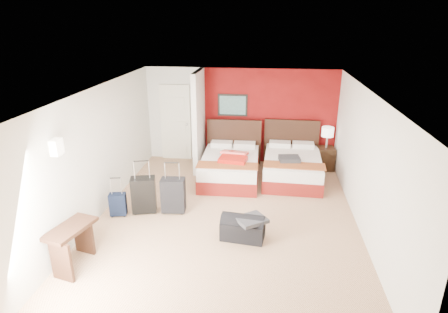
# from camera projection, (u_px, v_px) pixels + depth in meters

# --- Properties ---
(ground) EXTENTS (6.50, 6.50, 0.00)m
(ground) POSITION_uv_depth(u_px,v_px,m) (226.00, 219.00, 7.39)
(ground) COLOR tan
(ground) RESTS_ON ground
(room_walls) EXTENTS (5.02, 6.52, 2.50)m
(room_walls) POSITION_uv_depth(u_px,v_px,m) (171.00, 134.00, 8.43)
(room_walls) COLOR silver
(room_walls) RESTS_ON ground
(red_accent_panel) EXTENTS (3.50, 0.04, 2.50)m
(red_accent_panel) POSITION_uv_depth(u_px,v_px,m) (269.00, 117.00, 9.88)
(red_accent_panel) COLOR maroon
(red_accent_panel) RESTS_ON ground
(partition_wall) EXTENTS (0.12, 1.20, 2.50)m
(partition_wall) POSITION_uv_depth(u_px,v_px,m) (199.00, 121.00, 9.49)
(partition_wall) COLOR silver
(partition_wall) RESTS_ON ground
(entry_door) EXTENTS (0.82, 0.06, 2.05)m
(entry_door) POSITION_uv_depth(u_px,v_px,m) (176.00, 123.00, 10.21)
(entry_door) COLOR silver
(entry_door) RESTS_ON ground
(bed_left) EXTENTS (1.38, 1.95, 0.58)m
(bed_left) POSITION_uv_depth(u_px,v_px,m) (230.00, 168.00, 9.09)
(bed_left) COLOR white
(bed_left) RESTS_ON ground
(bed_right) EXTENTS (1.41, 1.97, 0.58)m
(bed_right) POSITION_uv_depth(u_px,v_px,m) (292.00, 168.00, 9.09)
(bed_right) COLOR white
(bed_right) RESTS_ON ground
(red_suitcase_open) EXTENTS (0.74, 0.94, 0.11)m
(red_suitcase_open) POSITION_uv_depth(u_px,v_px,m) (234.00, 156.00, 8.86)
(red_suitcase_open) COLOR red
(red_suitcase_open) RESTS_ON bed_left
(jacket_bundle) EXTENTS (0.51, 0.43, 0.11)m
(jacket_bundle) POSITION_uv_depth(u_px,v_px,m) (289.00, 159.00, 8.70)
(jacket_bundle) COLOR #323236
(jacket_bundle) RESTS_ON bed_right
(nightstand) EXTENTS (0.47, 0.47, 0.59)m
(nightstand) POSITION_uv_depth(u_px,v_px,m) (325.00, 158.00, 9.71)
(nightstand) COLOR black
(nightstand) RESTS_ON ground
(table_lamp) EXTENTS (0.32, 0.32, 0.53)m
(table_lamp) POSITION_uv_depth(u_px,v_px,m) (327.00, 137.00, 9.52)
(table_lamp) COLOR beige
(table_lamp) RESTS_ON nightstand
(suitcase_black) EXTENTS (0.54, 0.41, 0.72)m
(suitcase_black) POSITION_uv_depth(u_px,v_px,m) (144.00, 196.00, 7.52)
(suitcase_black) COLOR black
(suitcase_black) RESTS_ON ground
(suitcase_charcoal) EXTENTS (0.49, 0.32, 0.69)m
(suitcase_charcoal) POSITION_uv_depth(u_px,v_px,m) (173.00, 196.00, 7.54)
(suitcase_charcoal) COLOR black
(suitcase_charcoal) RESTS_ON ground
(suitcase_navy) EXTENTS (0.35, 0.25, 0.44)m
(suitcase_navy) POSITION_uv_depth(u_px,v_px,m) (118.00, 205.00, 7.43)
(suitcase_navy) COLOR black
(suitcase_navy) RESTS_ON ground
(duffel_bag) EXTENTS (0.80, 0.50, 0.38)m
(duffel_bag) POSITION_uv_depth(u_px,v_px,m) (243.00, 229.00, 6.67)
(duffel_bag) COLOR black
(duffel_bag) RESTS_ON ground
(jacket_draped) EXTENTS (0.64, 0.62, 0.07)m
(jacket_draped) POSITION_uv_depth(u_px,v_px,m) (251.00, 220.00, 6.53)
(jacket_draped) COLOR #313236
(jacket_draped) RESTS_ON duffel_bag
(desk) EXTENTS (0.61, 0.91, 0.70)m
(desk) POSITION_uv_depth(u_px,v_px,m) (73.00, 246.00, 5.89)
(desk) COLOR #331B11
(desk) RESTS_ON ground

